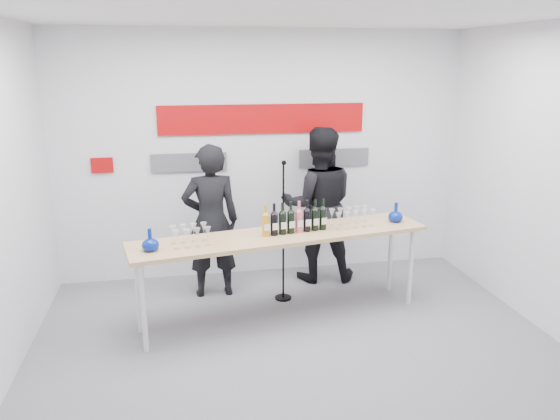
{
  "coord_description": "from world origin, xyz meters",
  "views": [
    {
      "loc": [
        -1.03,
        -4.56,
        2.62
      ],
      "look_at": [
        -0.03,
        0.73,
        1.15
      ],
      "focal_mm": 35.0,
      "sensor_mm": 36.0,
      "label": 1
    }
  ],
  "objects_px": {
    "presenter_left": "(211,221)",
    "mic_stand": "(283,258)",
    "presenter_right": "(318,205)",
    "tasting_table": "(282,240)"
  },
  "relations": [
    {
      "from": "presenter_left",
      "to": "mic_stand",
      "type": "distance_m",
      "value": 0.92
    },
    {
      "from": "presenter_right",
      "to": "tasting_table",
      "type": "bearing_deg",
      "value": 65.37
    },
    {
      "from": "tasting_table",
      "to": "mic_stand",
      "type": "distance_m",
      "value": 0.59
    },
    {
      "from": "tasting_table",
      "to": "mic_stand",
      "type": "height_order",
      "value": "mic_stand"
    },
    {
      "from": "presenter_left",
      "to": "presenter_right",
      "type": "distance_m",
      "value": 1.34
    },
    {
      "from": "presenter_left",
      "to": "mic_stand",
      "type": "height_order",
      "value": "presenter_left"
    },
    {
      "from": "tasting_table",
      "to": "presenter_left",
      "type": "height_order",
      "value": "presenter_left"
    },
    {
      "from": "presenter_left",
      "to": "mic_stand",
      "type": "xyz_separation_m",
      "value": [
        0.77,
        -0.29,
        -0.39
      ]
    },
    {
      "from": "tasting_table",
      "to": "mic_stand",
      "type": "relative_size",
      "value": 1.96
    },
    {
      "from": "presenter_right",
      "to": "mic_stand",
      "type": "height_order",
      "value": "presenter_right"
    }
  ]
}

